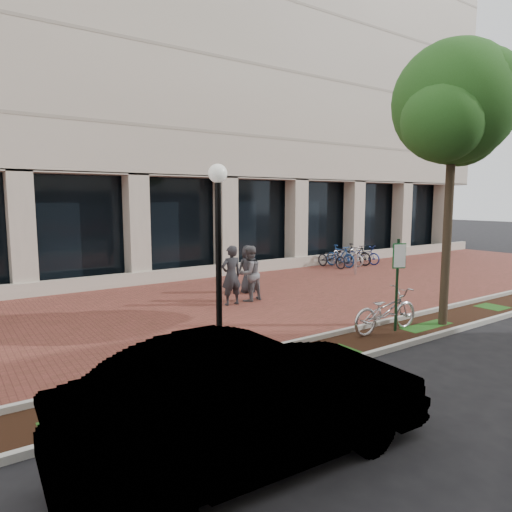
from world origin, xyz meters
TOP-DOWN VIEW (x-y plane):
  - ground at (0.00, 0.00)m, footprint 120.00×120.00m
  - brick_plaza at (0.00, 0.00)m, footprint 40.00×9.00m
  - planting_strip at (0.00, -5.25)m, footprint 40.00×1.50m
  - curb_plaza_side at (0.00, -4.50)m, footprint 40.00×0.12m
  - curb_street_side at (0.00, -6.00)m, footprint 40.00×0.12m
  - near_office_building at (0.00, 10.47)m, footprint 40.00×12.12m
  - parking_sign at (0.86, -5.10)m, footprint 0.34×0.07m
  - lamppost at (-3.90, -4.60)m, footprint 0.36×0.36m
  - street_tree at (2.43, -5.38)m, footprint 3.61×3.01m
  - locked_bicycle at (0.60, -4.98)m, footprint 2.10×0.84m
  - pedestrian_left at (-0.98, -0.34)m, footprint 0.70×0.48m
  - pedestrian_mid at (-0.20, -0.19)m, footprint 0.97×0.82m
  - pedestrian_right at (0.51, 0.92)m, footprint 0.87×0.62m
  - bollard at (6.43, 1.42)m, footprint 0.12×0.12m
  - bike_rack_cluster at (8.15, 3.50)m, footprint 3.04×1.91m
  - sedan_near_curb at (-5.24, -7.68)m, footprint 4.84×1.90m

SIDE VIEW (x-z plane):
  - ground at x=0.00m, z-range 0.00..0.00m
  - brick_plaza at x=0.00m, z-range 0.00..0.01m
  - planting_strip at x=0.00m, z-range 0.00..0.01m
  - curb_plaza_side at x=0.00m, z-range 0.00..0.12m
  - curb_street_side at x=0.00m, z-range 0.00..0.12m
  - bike_rack_cluster at x=8.15m, z-range -0.03..1.02m
  - bollard at x=6.43m, z-range 0.01..1.00m
  - locked_bicycle at x=0.60m, z-range 0.00..1.09m
  - sedan_near_curb at x=-5.24m, z-range 0.00..1.57m
  - pedestrian_right at x=0.51m, z-range 0.00..1.68m
  - pedestrian_mid at x=-0.20m, z-range 0.00..1.79m
  - pedestrian_left at x=-0.98m, z-range 0.00..1.86m
  - parking_sign at x=0.86m, z-range 0.32..2.63m
  - lamppost at x=-3.90m, z-range 0.26..4.19m
  - street_tree at x=2.43m, z-range 1.86..9.00m
  - near_office_building at x=0.00m, z-range 2.05..18.05m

